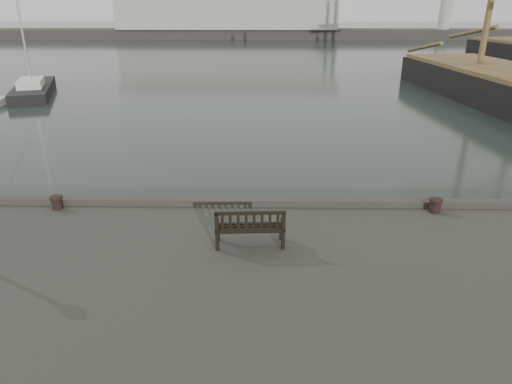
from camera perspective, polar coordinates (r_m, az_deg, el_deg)
ground at (r=13.67m, az=0.99°, el=-7.37°), size 400.00×400.00×0.00m
breakwater at (r=104.00m, az=-1.54°, el=20.97°), size 140.00×9.50×12.20m
bench at (r=10.62m, az=-0.75°, el=-5.26°), size 1.63×0.64×0.92m
bollard_left at (r=13.68m, az=-23.64°, el=-1.23°), size 0.41×0.41×0.36m
bollard_right at (r=13.24m, az=21.49°, el=-1.59°), size 0.46×0.46×0.38m
yacht_d at (r=41.98m, az=-25.98°, el=11.18°), size 5.78×10.15×12.33m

